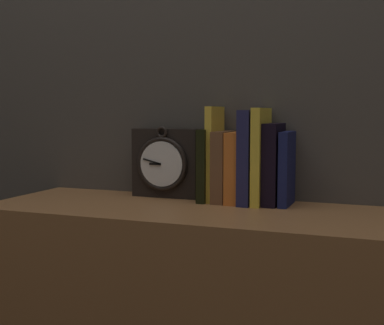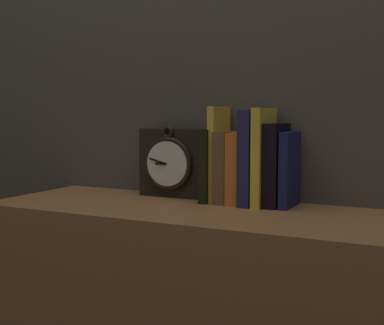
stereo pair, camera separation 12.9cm
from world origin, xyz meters
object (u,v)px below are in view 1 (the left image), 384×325
Objects in this scene: book_slot3_orange at (237,167)px; book_slot1_yellow at (215,154)px; book_slot6_black at (273,164)px; book_slot5_yellow at (261,156)px; book_slot2_brown at (223,167)px; clock at (167,163)px; book_slot7_navy at (287,169)px; book_slot4_navy at (249,157)px; book_slot0_black at (206,165)px.

book_slot1_yellow is at bearing 173.89° from book_slot3_orange.
book_slot1_yellow is at bearing 178.26° from book_slot6_black.
book_slot1_yellow reaches higher than book_slot3_orange.
book_slot6_black is at bearing 10.74° from book_slot5_yellow.
book_slot1_yellow is 1.36× the size of book_slot3_orange.
book_slot2_brown is 0.04m from book_slot3_orange.
clock is 0.21m from book_slot3_orange.
book_slot5_yellow reaches higher than book_slot6_black.
clock reaches higher than book_slot7_navy.
book_slot5_yellow is (0.10, -0.01, 0.03)m from book_slot2_brown.
book_slot1_yellow reaches higher than book_slot2_brown.
book_slot1_yellow is 1.02× the size of book_slot5_yellow.
book_slot4_navy is (0.10, -0.01, -0.00)m from book_slot1_yellow.
book_slot6_black is 0.04m from book_slot7_navy.
book_slot4_navy is at bearing -6.62° from clock.
book_slot1_yellow reaches higher than book_slot7_navy.
book_slot1_yellow reaches higher than clock.
book_slot0_black is at bearing -10.41° from clock.
book_slot3_orange is at bearing -2.63° from book_slot2_brown.
book_slot7_navy is (0.06, 0.01, -0.03)m from book_slot5_yellow.
book_slot5_yellow is at bearing -169.26° from book_slot6_black.
book_slot3_orange is at bearing -0.74° from book_slot0_black.
book_slot1_yellow is 0.16m from book_slot6_black.
clock is 0.24m from book_slot4_navy.
book_slot4_navy reaches higher than book_slot6_black.
book_slot4_navy reaches higher than book_slot7_navy.
book_slot3_orange is (0.06, -0.01, -0.03)m from book_slot1_yellow.
book_slot7_navy is (0.33, -0.02, -0.00)m from clock.
book_slot3_orange is at bearing 176.56° from book_slot5_yellow.
book_slot6_black is at bearing 5.59° from book_slot4_navy.
clock reaches higher than book_slot0_black.
book_slot0_black is 0.15m from book_slot5_yellow.
clock is 0.27m from book_slot5_yellow.
book_slot7_navy is at bearing -0.85° from book_slot1_yellow.
book_slot4_navy is 0.03m from book_slot5_yellow.
clock is at bearing 173.45° from book_slot3_orange.
book_slot7_navy is (0.16, 0.00, 0.00)m from book_slot2_brown.
book_slot0_black is at bearing 177.47° from book_slot4_navy.
book_slot0_black is 0.92× the size of book_slot6_black.
book_slot2_brown is (0.03, -0.01, -0.03)m from book_slot1_yellow.
book_slot2_brown is at bearing 177.37° from book_slot3_orange.
book_slot2_brown is (0.17, -0.02, -0.00)m from clock.
book_slot6_black is (0.16, -0.00, -0.02)m from book_slot1_yellow.
book_slot5_yellow is 0.04m from book_slot6_black.
book_slot5_yellow is at bearing -1.91° from book_slot0_black.
book_slot6_black reaches higher than book_slot0_black.
book_slot3_orange is 0.76× the size of book_slot4_navy.
book_slot5_yellow is (0.06, -0.00, 0.03)m from book_slot3_orange.
book_slot5_yellow is at bearing -4.77° from book_slot1_yellow.
book_slot7_navy is (0.21, 0.00, -0.00)m from book_slot0_black.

